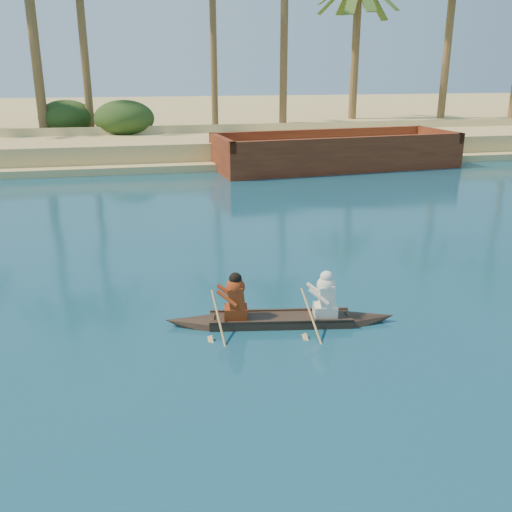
{
  "coord_description": "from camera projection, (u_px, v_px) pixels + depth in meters",
  "views": [
    {
      "loc": [
        -5.11,
        -6.86,
        5.14
      ],
      "look_at": [
        -2.56,
        4.97,
        1.1
      ],
      "focal_mm": 40.0,
      "sensor_mm": 36.0,
      "label": 1
    }
  ],
  "objects": [
    {
      "name": "canoe",
      "position": [
        281.0,
        313.0,
        11.88
      ],
      "size": [
        4.87,
        1.41,
        1.33
      ],
      "rotation": [
        0.0,
        0.0,
        -0.16
      ],
      "color": "#30241A",
      "rests_on": "ground"
    },
    {
      "name": "sandy_embankment",
      "position": [
        187.0,
        119.0,
        52.32
      ],
      "size": [
        150.0,
        51.0,
        1.5
      ],
      "color": "tan",
      "rests_on": "ground"
    },
    {
      "name": "palm_grove",
      "position": [
        200.0,
        22.0,
        38.93
      ],
      "size": [
        110.0,
        14.0,
        16.0
      ],
      "primitive_type": null,
      "color": "#2C491A",
      "rests_on": "ground"
    },
    {
      "name": "barge_mid",
      "position": [
        336.0,
        153.0,
        30.26
      ],
      "size": [
        13.11,
        5.44,
        2.13
      ],
      "rotation": [
        0.0,
        0.0,
        0.09
      ],
      "color": "maroon",
      "rests_on": "ground"
    },
    {
      "name": "ground",
      "position": [
        480.0,
        408.0,
        9.01
      ],
      "size": [
        160.0,
        160.0,
        0.0
      ],
      "primitive_type": "plane",
      "color": "#0C3C4D",
      "rests_on": "ground"
    },
    {
      "name": "shrub_cluster",
      "position": [
        210.0,
        129.0,
        37.84
      ],
      "size": [
        100.0,
        6.0,
        2.4
      ],
      "primitive_type": null,
      "color": "#1E3F17",
      "rests_on": "ground"
    }
  ]
}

